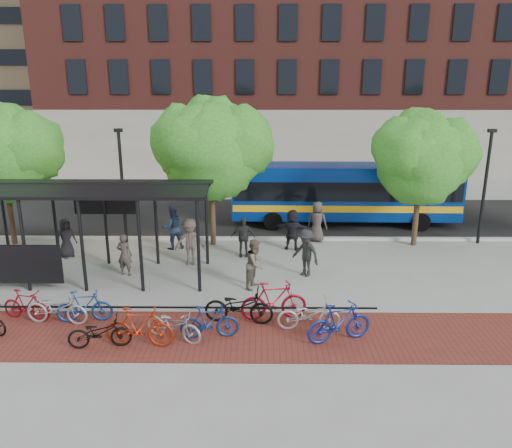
{
  "coord_description": "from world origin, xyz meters",
  "views": [
    {
      "loc": [
        -0.86,
        -18.0,
        7.18
      ],
      "look_at": [
        -1.05,
        1.1,
        1.6
      ],
      "focal_mm": 35.0,
      "sensor_mm": 36.0,
      "label": 1
    }
  ],
  "objects_px": {
    "bike_8": "(239,306)",
    "pedestrian_0": "(66,238)",
    "bus": "(344,190)",
    "pedestrian_6": "(317,222)",
    "tree_b": "(213,145)",
    "tree_c": "(423,155)",
    "pedestrian_1": "(125,255)",
    "pedestrian_3": "(190,242)",
    "bike_1": "(26,305)",
    "bike_9": "(274,301)",
    "pedestrian_2": "(173,227)",
    "bike_5": "(139,327)",
    "tree_a": "(4,150)",
    "bike_10": "(309,314)",
    "bus_shelter": "(60,199)",
    "bike_4": "(100,332)",
    "pedestrian_8": "(255,264)",
    "bike_2": "(57,308)",
    "bike_6": "(174,324)",
    "pedestrian_5": "(292,230)",
    "bike_11": "(339,322)",
    "lamp_post_left": "(122,183)",
    "pedestrian_9": "(306,253)",
    "bike_3": "(84,306)",
    "bike_7": "(209,322)",
    "lamp_post_right": "(485,184)",
    "pedestrian_4": "(243,237)"
  },
  "relations": [
    {
      "from": "bike_8",
      "to": "pedestrian_0",
      "type": "height_order",
      "value": "pedestrian_0"
    },
    {
      "from": "bus",
      "to": "pedestrian_6",
      "type": "bearing_deg",
      "value": -118.72
    },
    {
      "from": "tree_b",
      "to": "tree_c",
      "type": "xyz_separation_m",
      "value": [
        8.99,
        -0.0,
        -0.41
      ]
    },
    {
      "from": "pedestrian_1",
      "to": "pedestrian_3",
      "type": "bearing_deg",
      "value": -144.46
    },
    {
      "from": "bike_1",
      "to": "pedestrian_1",
      "type": "bearing_deg",
      "value": -16.27
    },
    {
      "from": "bike_9",
      "to": "pedestrian_2",
      "type": "relative_size",
      "value": 1.05
    },
    {
      "from": "bike_5",
      "to": "tree_a",
      "type": "bearing_deg",
      "value": 44.68
    },
    {
      "from": "bike_10",
      "to": "bus_shelter",
      "type": "bearing_deg",
      "value": 64.57
    },
    {
      "from": "pedestrian_2",
      "to": "pedestrian_3",
      "type": "bearing_deg",
      "value": 95.56
    },
    {
      "from": "tree_a",
      "to": "pedestrian_1",
      "type": "height_order",
      "value": "tree_a"
    },
    {
      "from": "pedestrian_1",
      "to": "pedestrian_0",
      "type": "bearing_deg",
      "value": -24.8
    },
    {
      "from": "bus_shelter",
      "to": "bike_5",
      "type": "bearing_deg",
      "value": -52.71
    },
    {
      "from": "bike_9",
      "to": "bike_10",
      "type": "relative_size",
      "value": 1.1
    },
    {
      "from": "bike_4",
      "to": "pedestrian_0",
      "type": "xyz_separation_m",
      "value": [
        -3.64,
        7.3,
        0.38
      ]
    },
    {
      "from": "bus",
      "to": "bike_4",
      "type": "distance_m",
      "value": 15.2
    },
    {
      "from": "pedestrian_8",
      "to": "tree_c",
      "type": "bearing_deg",
      "value": -30.62
    },
    {
      "from": "tree_a",
      "to": "bike_2",
      "type": "relative_size",
      "value": 3.2
    },
    {
      "from": "bike_1",
      "to": "pedestrian_2",
      "type": "bearing_deg",
      "value": -13.3
    },
    {
      "from": "bike_6",
      "to": "bike_1",
      "type": "bearing_deg",
      "value": 100.53
    },
    {
      "from": "bike_1",
      "to": "pedestrian_3",
      "type": "height_order",
      "value": "pedestrian_3"
    },
    {
      "from": "pedestrian_5",
      "to": "pedestrian_8",
      "type": "relative_size",
      "value": 1.0
    },
    {
      "from": "pedestrian_8",
      "to": "bus_shelter",
      "type": "bearing_deg",
      "value": 106.98
    },
    {
      "from": "bike_11",
      "to": "bike_8",
      "type": "bearing_deg",
      "value": 51.31
    },
    {
      "from": "tree_b",
      "to": "bike_8",
      "type": "height_order",
      "value": "tree_b"
    },
    {
      "from": "bike_10",
      "to": "pedestrian_2",
      "type": "height_order",
      "value": "pedestrian_2"
    },
    {
      "from": "bike_11",
      "to": "pedestrian_2",
      "type": "distance_m",
      "value": 10.03
    },
    {
      "from": "pedestrian_1",
      "to": "pedestrian_3",
      "type": "relative_size",
      "value": 0.86
    },
    {
      "from": "bike_11",
      "to": "pedestrian_3",
      "type": "height_order",
      "value": "pedestrian_3"
    },
    {
      "from": "lamp_post_left",
      "to": "pedestrian_2",
      "type": "height_order",
      "value": "lamp_post_left"
    },
    {
      "from": "pedestrian_5",
      "to": "bus_shelter",
      "type": "bearing_deg",
      "value": 36.82
    },
    {
      "from": "bike_1",
      "to": "pedestrian_9",
      "type": "xyz_separation_m",
      "value": [
        8.9,
        3.69,
        0.42
      ]
    },
    {
      "from": "bike_3",
      "to": "pedestrian_6",
      "type": "xyz_separation_m",
      "value": [
        7.94,
        7.98,
        0.42
      ]
    },
    {
      "from": "tree_b",
      "to": "bike_2",
      "type": "relative_size",
      "value": 3.35
    },
    {
      "from": "bike_10",
      "to": "pedestrian_3",
      "type": "bearing_deg",
      "value": 38.19
    },
    {
      "from": "bike_4",
      "to": "bike_7",
      "type": "relative_size",
      "value": 1.03
    },
    {
      "from": "bike_1",
      "to": "bike_2",
      "type": "xyz_separation_m",
      "value": [
        1.04,
        -0.24,
        0.02
      ]
    },
    {
      "from": "bike_9",
      "to": "tree_a",
      "type": "bearing_deg",
      "value": 50.11
    },
    {
      "from": "bus_shelter",
      "to": "lamp_post_right",
      "type": "bearing_deg",
      "value": 13.39
    },
    {
      "from": "bike_6",
      "to": "pedestrian_1",
      "type": "xyz_separation_m",
      "value": [
        -2.66,
        4.87,
        0.34
      ]
    },
    {
      "from": "pedestrian_6",
      "to": "bike_10",
      "type": "bearing_deg",
      "value": 104.4
    },
    {
      "from": "bike_8",
      "to": "pedestrian_1",
      "type": "distance_m",
      "value": 5.88
    },
    {
      "from": "tree_a",
      "to": "bike_10",
      "type": "height_order",
      "value": "tree_a"
    },
    {
      "from": "bike_6",
      "to": "bike_3",
      "type": "bearing_deg",
      "value": 94.43
    },
    {
      "from": "pedestrian_0",
      "to": "pedestrian_4",
      "type": "xyz_separation_m",
      "value": [
        7.35,
        0.17,
        0.01
      ]
    },
    {
      "from": "bike_6",
      "to": "pedestrian_1",
      "type": "relative_size",
      "value": 1.11
    },
    {
      "from": "lamp_post_right",
      "to": "pedestrian_8",
      "type": "bearing_deg",
      "value": -153.09
    },
    {
      "from": "tree_a",
      "to": "tree_c",
      "type": "height_order",
      "value": "tree_a"
    },
    {
      "from": "lamp_post_right",
      "to": "bike_5",
      "type": "relative_size",
      "value": 2.63
    },
    {
      "from": "tree_c",
      "to": "pedestrian_4",
      "type": "relative_size",
      "value": 3.53
    },
    {
      "from": "bike_1",
      "to": "bike_10",
      "type": "relative_size",
      "value": 0.87
    }
  ]
}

